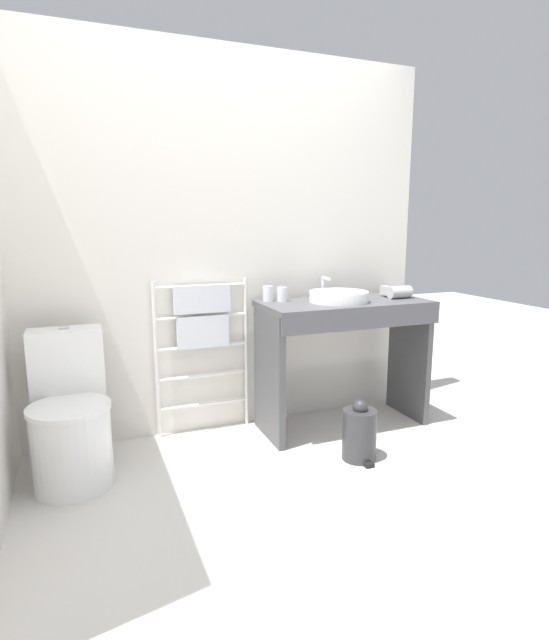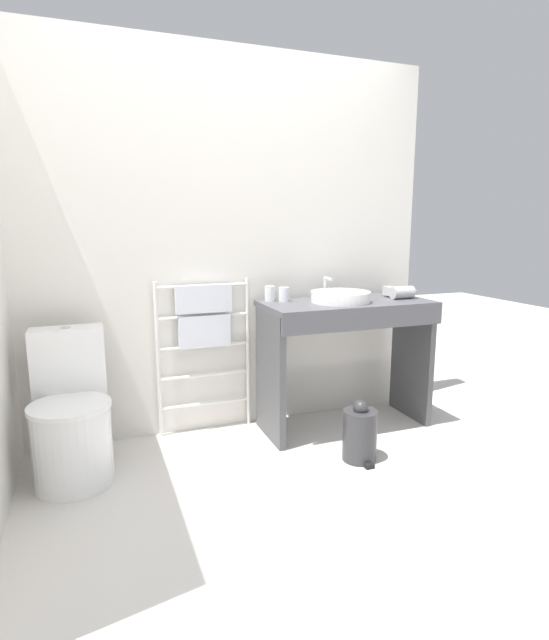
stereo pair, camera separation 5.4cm
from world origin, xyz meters
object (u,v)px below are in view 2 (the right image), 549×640
object	(u,v)px
cup_near_wall	(270,294)
sink_basin	(341,296)
cup_near_edge	(284,294)
toilet	(71,420)
towel_radiator	(204,328)
hair_dryer	(402,292)
trash_bin	(360,434)

from	to	relation	value
cup_near_wall	sink_basin	bearing A→B (deg)	-25.08
cup_near_edge	toilet	bearing A→B (deg)	-169.03
toilet	cup_near_wall	bearing A→B (deg)	13.39
toilet	cup_near_edge	world-z (taller)	cup_near_edge
towel_radiator	cup_near_edge	world-z (taller)	towel_radiator
toilet	towel_radiator	size ratio (longest dim) A/B	0.79
sink_basin	toilet	bearing A→B (deg)	-176.53
toilet	cup_near_wall	xyz separation A→B (m)	(1.20, 0.29, 0.56)
sink_basin	cup_near_wall	distance (m)	0.45
towel_radiator	hair_dryer	distance (m)	1.31
hair_dryer	cup_near_edge	bearing A→B (deg)	168.71
toilet	hair_dryer	world-z (taller)	hair_dryer
towel_radiator	cup_near_wall	bearing A→B (deg)	-8.72
toilet	trash_bin	world-z (taller)	toilet
toilet	towel_radiator	distance (m)	0.93
sink_basin	cup_near_edge	distance (m)	0.36
toilet	hair_dryer	size ratio (longest dim) A/B	3.84
cup_near_wall	trash_bin	size ratio (longest dim) A/B	0.27
toilet	trash_bin	distance (m)	1.56
toilet	towel_radiator	bearing A→B (deg)	23.87
cup_near_wall	hair_dryer	distance (m)	0.88
towel_radiator	cup_near_edge	xyz separation A→B (m)	(0.49, -0.10, 0.20)
towel_radiator	hair_dryer	size ratio (longest dim) A/B	4.83
towel_radiator	cup_near_edge	size ratio (longest dim) A/B	11.04
cup_near_edge	hair_dryer	bearing A→B (deg)	-11.29
cup_near_wall	toilet	bearing A→B (deg)	-166.61
sink_basin	towel_radiator	bearing A→B (deg)	162.83
towel_radiator	sink_basin	distance (m)	0.87
cup_near_wall	trash_bin	distance (m)	1.02
towel_radiator	trash_bin	bearing A→B (deg)	-44.33
towel_radiator	trash_bin	world-z (taller)	towel_radiator
toilet	hair_dryer	bearing A→B (deg)	2.62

